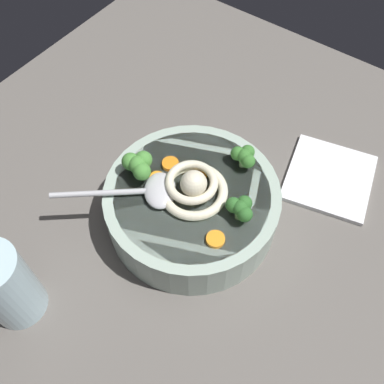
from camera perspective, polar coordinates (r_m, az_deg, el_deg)
table_slab at (r=69.54cm, az=0.73°, el=-1.95°), size 91.21×91.21×3.32cm
soup_bowl at (r=63.62cm, az=-0.00°, el=-1.66°), size 24.88×24.88×6.85cm
noodle_pile at (r=59.75cm, az=0.14°, el=0.68°), size 10.40×10.19×4.18cm
soup_spoon at (r=60.27cm, az=-5.46°, el=0.16°), size 15.49×13.49×1.60cm
broccoli_floret_beside_chili at (r=60.99cm, az=-6.97°, el=3.54°), size 4.93×4.24×3.89cm
broccoli_floret_near_spoon at (r=62.52cm, az=6.79°, el=4.68°), size 3.99×3.43×3.15cm
broccoli_floret_far at (r=57.42cm, az=6.31°, el=-2.05°), size 4.09×3.52×3.23cm
carrot_slice_center at (r=62.48cm, az=0.99°, el=2.74°), size 2.30×2.30×0.73cm
carrot_slice_left at (r=63.35cm, az=-2.82°, el=3.66°), size 2.42×2.42×0.66cm
carrot_slice_rear at (r=61.88cm, az=-4.56°, el=1.78°), size 2.12×2.12×0.77cm
carrot_slice_front at (r=56.83cm, az=3.06°, el=-6.13°), size 2.46×2.46×0.60cm
drinking_glass at (r=59.50cm, az=-23.07°, el=-11.16°), size 7.05×7.05×12.77cm
folded_napkin at (r=73.54cm, az=17.38°, el=1.81°), size 15.81×16.33×0.80cm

